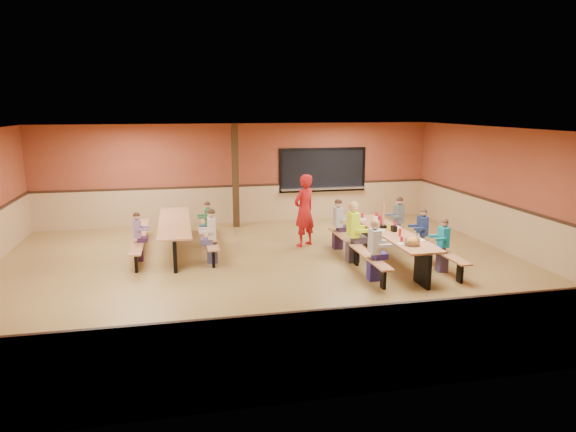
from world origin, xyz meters
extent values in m
plane|color=olive|center=(0.00, 0.00, 0.00)|extent=(12.00, 12.00, 0.00)
cube|color=brown|center=(0.00, 5.00, 1.50)|extent=(12.00, 0.04, 3.00)
cube|color=brown|center=(0.00, -5.00, 1.50)|extent=(12.00, 0.04, 3.00)
cube|color=brown|center=(6.00, 0.00, 1.50)|extent=(0.04, 10.00, 3.00)
cube|color=white|center=(0.00, 0.00, 3.00)|extent=(12.00, 10.00, 0.04)
cube|color=black|center=(2.60, 4.97, 1.55)|extent=(2.60, 0.06, 1.20)
cube|color=silver|center=(2.60, 4.88, 0.98)|extent=(2.70, 0.28, 0.06)
cube|color=black|center=(-0.20, 4.40, 1.50)|extent=(0.18, 0.18, 3.00)
cube|color=#B67348|center=(2.83, 0.06, 0.72)|extent=(0.75, 3.60, 0.04)
cube|color=black|center=(2.83, -1.49, 0.35)|extent=(0.08, 0.60, 0.70)
cube|color=black|center=(2.83, 1.61, 0.35)|extent=(0.08, 0.60, 0.70)
cube|color=#B67348|center=(2.01, 0.06, 0.43)|extent=(0.26, 3.60, 0.04)
cube|color=black|center=(2.01, 0.06, 0.21)|extent=(0.06, 0.18, 0.41)
cube|color=#B67348|center=(3.66, 0.06, 0.43)|extent=(0.26, 3.60, 0.04)
cube|color=black|center=(3.66, 0.06, 0.21)|extent=(0.06, 0.18, 0.41)
cube|color=#B67348|center=(-1.97, 2.14, 0.72)|extent=(0.75, 3.60, 0.04)
cube|color=black|center=(-1.97, 0.59, 0.35)|extent=(0.08, 0.60, 0.70)
cube|color=black|center=(-1.97, 3.69, 0.35)|extent=(0.08, 0.60, 0.70)
cube|color=#B67348|center=(-2.79, 2.14, 0.43)|extent=(0.26, 3.60, 0.04)
cube|color=black|center=(-2.79, 2.14, 0.21)|extent=(0.06, 0.18, 0.41)
cube|color=#B67348|center=(-1.14, 2.14, 0.43)|extent=(0.26, 3.60, 0.04)
cube|color=black|center=(-1.14, 2.14, 0.21)|extent=(0.06, 0.18, 0.41)
imported|color=red|center=(1.25, 1.91, 0.92)|extent=(0.80, 0.74, 1.84)
cylinder|color=#AF172A|center=(2.83, 0.71, 0.85)|extent=(0.16, 0.16, 0.22)
cube|color=black|center=(2.86, 0.02, 0.80)|extent=(0.10, 0.14, 0.13)
cylinder|color=yellow|center=(2.76, 0.11, 0.82)|extent=(0.06, 0.06, 0.17)
cylinder|color=#B2140F|center=(2.81, -0.42, 0.82)|extent=(0.06, 0.06, 0.17)
cube|color=black|center=(2.76, 0.42, 0.77)|extent=(0.16, 0.16, 0.06)
cube|color=#B67348|center=(2.76, 0.42, 1.05)|extent=(0.02, 0.09, 0.50)
camera|label=1|loc=(-1.82, -10.43, 3.49)|focal=32.00mm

